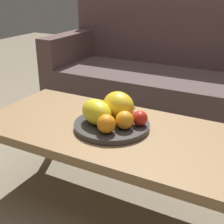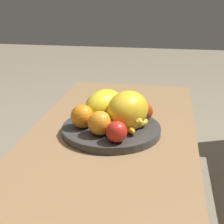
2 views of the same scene
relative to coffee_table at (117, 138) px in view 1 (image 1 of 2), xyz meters
name	(u,v)px [view 1 (image 1 of 2)]	position (x,y,z in m)	size (l,w,h in m)	color
ground_plane	(116,206)	(0.00, 0.00, -0.37)	(8.00, 8.00, 0.00)	#7C715B
coffee_table	(117,138)	(0.00, 0.00, 0.00)	(1.25, 0.56, 0.41)	olive
couch	(164,83)	(-0.15, 1.05, -0.06)	(1.70, 0.70, 0.90)	#4F3F3D
fruit_bowl	(112,125)	(-0.03, 0.00, 0.06)	(0.33, 0.33, 0.03)	#373534
melon_large_front	(97,112)	(-0.08, -0.03, 0.12)	(0.16, 0.11, 0.11)	yellow
melon_smaller_beside	(118,106)	(-0.02, 0.05, 0.13)	(0.15, 0.12, 0.12)	yellow
orange_front	(106,124)	(0.00, -0.09, 0.11)	(0.08, 0.08, 0.08)	orange
orange_left	(125,120)	(0.05, -0.02, 0.11)	(0.08, 0.08, 0.08)	orange
apple_front	(140,118)	(0.09, 0.04, 0.10)	(0.06, 0.06, 0.06)	red
apple_left	(108,105)	(-0.10, 0.10, 0.10)	(0.06, 0.06, 0.06)	#A63914
banana_bunch	(121,113)	(-0.01, 0.06, 0.10)	(0.16, 0.15, 0.06)	yellow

